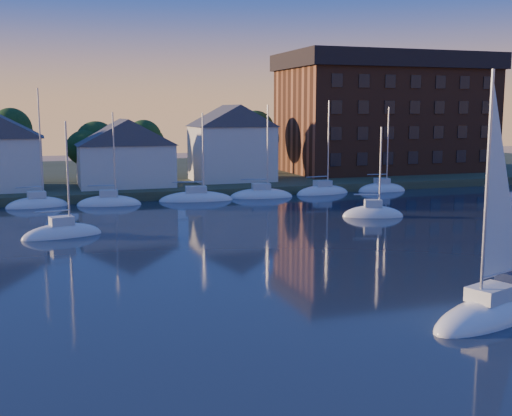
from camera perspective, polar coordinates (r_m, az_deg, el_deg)
name	(u,v)px	position (r m, az deg, el deg)	size (l,w,h in m)	color
ground	(452,356)	(28.41, 17.01, -12.47)	(260.00, 260.00, 0.00)	black
shoreline_land	(151,178)	(98.18, -9.32, 2.67)	(160.00, 50.00, 2.00)	#374126
wooden_dock	(183,197)	(75.72, -6.46, 0.97)	(120.00, 3.00, 1.00)	brown
clubhouse_centre	(125,152)	(79.14, -11.57, 4.92)	(11.55, 8.40, 8.08)	beige
clubhouse_east	(232,142)	(83.92, -2.19, 5.88)	(10.50, 8.40, 9.80)	beige
condo_block	(385,112)	(99.65, 11.43, 8.34)	(31.00, 17.00, 17.40)	brown
tree_line	(180,132)	(86.28, -6.80, 6.69)	(93.40, 5.40, 8.90)	#3B251B
moored_fleet	(117,203)	(71.50, -12.23, 0.46)	(71.50, 2.40, 12.05)	white
hero_sailboat	(491,307)	(33.66, 20.17, -8.29)	(8.64, 5.29, 13.02)	white
drifting_sailboat_left	(62,235)	(53.98, -16.83, -2.35)	(6.76, 3.51, 10.34)	white
drifting_sailboat_right	(373,216)	(62.30, 10.35, -0.68)	(6.13, 3.87, 9.64)	white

